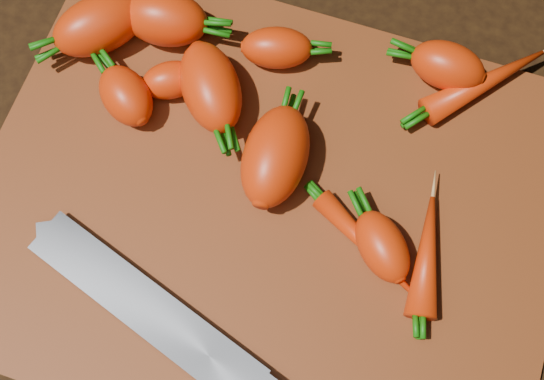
% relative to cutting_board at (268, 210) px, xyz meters
% --- Properties ---
extents(ground, '(2.00, 2.00, 0.01)m').
position_rel_cutting_board_xyz_m(ground, '(0.00, 0.00, -0.01)').
color(ground, black).
extents(cutting_board, '(0.50, 0.40, 0.01)m').
position_rel_cutting_board_xyz_m(cutting_board, '(0.00, 0.00, 0.00)').
color(cutting_board, maroon).
rests_on(cutting_board, ground).
extents(carrot_0, '(0.09, 0.06, 0.05)m').
position_rel_cutting_board_xyz_m(carrot_0, '(-0.14, 0.13, 0.03)').
color(carrot_0, '#C62600').
rests_on(carrot_0, cutting_board).
extents(carrot_1, '(0.07, 0.07, 0.04)m').
position_rel_cutting_board_xyz_m(carrot_1, '(-0.15, 0.05, 0.03)').
color(carrot_1, '#C62600').
rests_on(carrot_1, cutting_board).
extents(carrot_2, '(0.09, 0.10, 0.05)m').
position_rel_cutting_board_xyz_m(carrot_2, '(-0.08, 0.08, 0.03)').
color(carrot_2, '#C62600').
rests_on(carrot_2, cutting_board).
extents(carrot_3, '(0.06, 0.10, 0.05)m').
position_rel_cutting_board_xyz_m(carrot_3, '(-0.01, 0.04, 0.03)').
color(carrot_3, '#C62600').
rests_on(carrot_3, cutting_board).
extents(carrot_4, '(0.07, 0.05, 0.04)m').
position_rel_cutting_board_xyz_m(carrot_4, '(0.11, 0.17, 0.03)').
color(carrot_4, '#C62600').
rests_on(carrot_4, cutting_board).
extents(carrot_5, '(0.06, 0.06, 0.03)m').
position_rel_cutting_board_xyz_m(carrot_5, '(-0.12, 0.08, 0.02)').
color(carrot_5, '#C62600').
rests_on(carrot_5, cutting_board).
extents(carrot_6, '(0.07, 0.07, 0.04)m').
position_rel_cutting_board_xyz_m(carrot_6, '(0.10, -0.01, 0.02)').
color(carrot_6, '#C62600').
rests_on(carrot_6, cutting_board).
extents(carrot_7, '(0.10, 0.11, 0.03)m').
position_rel_cutting_board_xyz_m(carrot_7, '(0.15, 0.17, 0.02)').
color(carrot_7, '#C62600').
rests_on(carrot_7, cutting_board).
extents(carrot_8, '(0.11, 0.07, 0.02)m').
position_rel_cutting_board_xyz_m(carrot_8, '(0.09, -0.01, 0.02)').
color(carrot_8, '#C62600').
rests_on(carrot_8, cutting_board).
extents(carrot_9, '(0.04, 0.11, 0.03)m').
position_rel_cutting_board_xyz_m(carrot_9, '(0.14, -0.00, 0.02)').
color(carrot_9, '#C62600').
rests_on(carrot_9, cutting_board).
extents(carrot_10, '(0.10, 0.10, 0.05)m').
position_rel_cutting_board_xyz_m(carrot_10, '(-0.20, 0.11, 0.03)').
color(carrot_10, '#C62600').
rests_on(carrot_10, cutting_board).
extents(carrot_11, '(0.07, 0.05, 0.04)m').
position_rel_cutting_board_xyz_m(carrot_11, '(-0.04, 0.14, 0.02)').
color(carrot_11, '#C62600').
rests_on(carrot_11, cutting_board).
extents(knife, '(0.35, 0.14, 0.02)m').
position_rel_cutting_board_xyz_m(knife, '(-0.04, -0.12, 0.01)').
color(knife, gray).
rests_on(knife, cutting_board).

